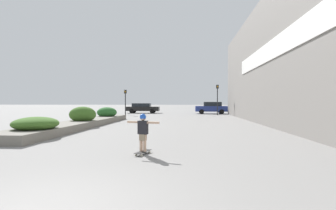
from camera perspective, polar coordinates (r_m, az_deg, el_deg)
building_wall_right at (r=16.67m, az=23.64°, el=10.45°), size 0.67×38.36×8.89m
planter_box at (r=17.78m, az=-18.14°, el=-3.25°), size 1.98×15.33×1.30m
skateboard at (r=8.14m, az=-5.47°, el=-10.15°), size 0.44×0.80×0.09m
skateboarder at (r=8.04m, az=-5.48°, el=-5.12°), size 1.05×0.39×1.15m
car_leftmost at (r=37.99m, az=-5.56°, el=-0.63°), size 4.69×1.86×1.42m
car_center_left at (r=36.32m, az=9.43°, el=-0.57°), size 4.30×1.98×1.61m
traffic_light_left at (r=32.63m, az=-9.27°, el=1.59°), size 0.28×0.30×3.10m
traffic_light_right at (r=32.48m, az=10.71°, el=2.24°), size 0.28×0.30×3.70m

